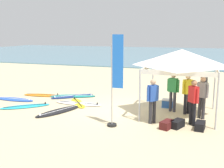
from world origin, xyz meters
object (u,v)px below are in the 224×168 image
object	(u,v)px
person_black	(204,88)
cooler_box	(167,103)
surfboard_orange	(43,95)
gear_bag_near_tent	(200,126)
canopy_tent	(182,58)
surfboard_yellow	(78,103)
gear_bag_by_pole	(167,125)
person_grey	(202,95)
person_blue	(153,98)
surfboard_black	(59,111)
surfboard_cyan	(26,106)
surfboard_teal	(72,96)
surfboard_navy	(72,96)
person_red	(193,99)
surfboard_white	(79,103)
banner_flag	(115,84)
gear_bag_on_sand	(177,124)
person_green	(173,89)
person_yellow	(187,91)
surfboard_blue	(14,99)

from	to	relation	value
person_black	cooler_box	xyz separation A→B (m)	(-1.54, -0.12, -0.79)
surfboard_orange	gear_bag_near_tent	world-z (taller)	gear_bag_near_tent
canopy_tent	surfboard_yellow	bearing A→B (deg)	176.27
gear_bag_by_pole	cooler_box	world-z (taller)	cooler_box
person_grey	person_blue	size ratio (longest dim) A/B	1.00
surfboard_black	gear_bag_by_pole	size ratio (longest dim) A/B	4.17
surfboard_cyan	gear_bag_near_tent	size ratio (longest dim) A/B	3.49
surfboard_teal	gear_bag_by_pole	xyz separation A→B (m)	(5.52, -3.38, 0.10)
canopy_tent	surfboard_navy	bearing A→B (deg)	165.15
person_blue	person_black	bearing A→B (deg)	54.67
surfboard_teal	person_red	bearing A→B (deg)	-23.16
gear_bag_by_pole	person_grey	bearing A→B (deg)	54.16
surfboard_white	cooler_box	bearing A→B (deg)	10.34
person_blue	banner_flag	bearing A→B (deg)	-147.68
canopy_tent	banner_flag	xyz separation A→B (m)	(-2.12, -2.22, -0.81)
gear_bag_by_pole	person_red	bearing A→B (deg)	38.05
person_grey	gear_bag_on_sand	xyz separation A→B (m)	(-0.81, -1.39, -0.85)
surfboard_black	person_red	distance (m)	5.66
surfboard_cyan	surfboard_orange	world-z (taller)	same
surfboard_teal	gear_bag_on_sand	bearing A→B (deg)	-28.44
gear_bag_on_sand	cooler_box	xyz separation A→B (m)	(-0.68, 2.63, 0.06)
surfboard_cyan	surfboard_orange	xyz separation A→B (m)	(-0.52, 2.24, 0.00)
person_green	person_yellow	world-z (taller)	same
person_red	person_grey	bearing A→B (deg)	71.65
canopy_tent	surfboard_cyan	bearing A→B (deg)	-171.58
person_red	surfboard_blue	bearing A→B (deg)	172.73
surfboard_white	surfboard_black	world-z (taller)	same
canopy_tent	person_green	distance (m)	1.49
gear_bag_on_sand	cooler_box	distance (m)	2.71
surfboard_cyan	person_blue	xyz separation A→B (m)	(5.99, -0.41, 0.95)
person_blue	gear_bag_near_tent	world-z (taller)	person_blue
surfboard_blue	person_yellow	xyz separation A→B (m)	(8.58, 0.28, 0.95)
gear_bag_near_tent	cooler_box	xyz separation A→B (m)	(-1.48, 2.59, 0.06)
gear_bag_by_pole	cooler_box	bearing A→B (deg)	96.79
surfboard_white	person_yellow	bearing A→B (deg)	-0.03
person_yellow	gear_bag_near_tent	world-z (taller)	person_yellow
surfboard_blue	surfboard_orange	bearing A→B (deg)	54.67
cooler_box	person_green	bearing A→B (deg)	-64.64
surfboard_blue	banner_flag	world-z (taller)	banner_flag
person_black	banner_flag	world-z (taller)	banner_flag
gear_bag_on_sand	surfboard_yellow	bearing A→B (deg)	158.44
canopy_tent	person_blue	distance (m)	2.19
surfboard_blue	person_green	distance (m)	8.04
surfboard_orange	surfboard_white	bearing A→B (deg)	-20.42
surfboard_cyan	canopy_tent	bearing A→B (deg)	8.42
surfboard_orange	person_blue	world-z (taller)	person_blue
banner_flag	gear_bag_near_tent	size ratio (longest dim) A/B	5.67
surfboard_orange	surfboard_blue	size ratio (longest dim) A/B	0.93
person_grey	gear_bag_near_tent	size ratio (longest dim) A/B	2.85
gear_bag_on_sand	surfboard_blue	bearing A→B (deg)	169.28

